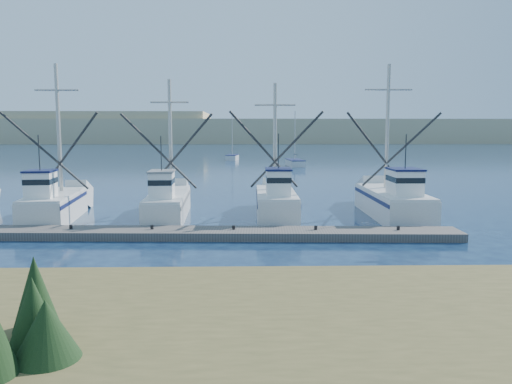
% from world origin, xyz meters
% --- Properties ---
extents(ground, '(500.00, 500.00, 0.00)m').
position_xyz_m(ground, '(0.00, 0.00, 0.00)').
color(ground, '#0D1B39').
rests_on(ground, ground).
extents(floating_dock, '(30.04, 3.20, 0.40)m').
position_xyz_m(floating_dock, '(-8.01, 6.55, 0.20)').
color(floating_dock, '#5E5954').
rests_on(floating_dock, ground).
extents(dune_ridge, '(360.00, 60.00, 10.00)m').
position_xyz_m(dune_ridge, '(0.00, 210.00, 5.00)').
color(dune_ridge, tan).
rests_on(dune_ridge, ground).
extents(trawler_fleet, '(29.79, 8.93, 9.29)m').
position_xyz_m(trawler_fleet, '(-6.87, 11.51, 0.97)').
color(trawler_fleet, silver).
rests_on(trawler_fleet, ground).
extents(sailboat_near, '(2.45, 6.31, 8.10)m').
position_xyz_m(sailboat_near, '(3.96, 56.03, 0.49)').
color(sailboat_near, silver).
rests_on(sailboat_near, ground).
extents(sailboat_far, '(2.34, 4.98, 8.10)m').
position_xyz_m(sailboat_far, '(-5.69, 71.49, 0.50)').
color(sailboat_far, silver).
rests_on(sailboat_far, ground).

